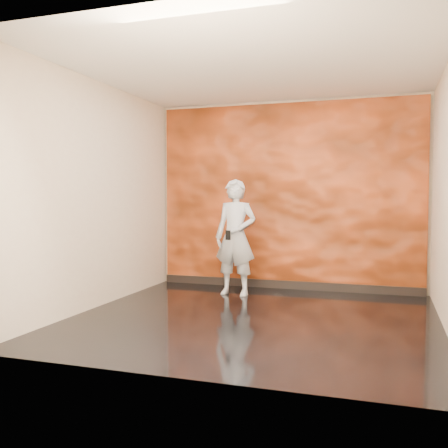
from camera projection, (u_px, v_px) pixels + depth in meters
The scene contains 5 objects.
room at pixel (254, 194), 5.56m from camera, with size 4.02×4.02×2.81m.
feature_wall at pixel (287, 196), 7.42m from camera, with size 3.90×0.06×2.75m, color #EB5721.
baseboard at pixel (286, 285), 7.45m from camera, with size 3.90×0.04×0.12m, color black.
man at pixel (236, 237), 6.95m from camera, with size 0.59×0.39×1.62m, color #9CA0AB.
phone at pixel (228, 235), 6.74m from camera, with size 0.07×0.01×0.13m, color black.
Camera 1 is at (1.42, -5.39, 1.36)m, focal length 40.00 mm.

